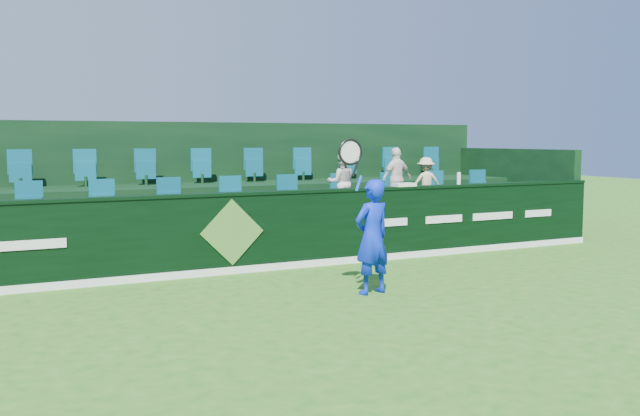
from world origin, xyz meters
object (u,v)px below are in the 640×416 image
spectator_right (426,182)px  drinks_bottle (459,178)px  spectator_left (341,183)px  tennis_player (372,236)px  spectator_middle (397,178)px  towel (404,185)px

spectator_right → drinks_bottle: bearing=103.8°
spectator_left → tennis_player: bearing=86.0°
spectator_middle → spectator_right: spectator_middle is taller
towel → tennis_player: bearing=-131.5°
spectator_middle → spectator_right: (0.72, 0.00, -0.10)m
spectator_right → towel: bearing=55.4°
spectator_right → spectator_left: bearing=14.5°
towel → drinks_bottle: 1.28m
tennis_player → towel: size_ratio=5.60×
spectator_middle → spectator_right: size_ratio=1.20×
spectator_middle → drinks_bottle: 1.33m
drinks_bottle → spectator_left: bearing=150.8°
spectator_middle → drinks_bottle: (0.71, -1.12, 0.04)m
tennis_player → spectator_middle: (2.72, 3.56, 0.58)m
towel → drinks_bottle: bearing=0.0°
tennis_player → drinks_bottle: tennis_player is taller
spectator_right → drinks_bottle: spectator_right is taller
spectator_left → drinks_bottle: bearing=168.8°
drinks_bottle → spectator_right: bearing=89.4°
spectator_middle → spectator_right: bearing=169.5°
towel → spectator_left: bearing=122.8°
spectator_left → towel: spectator_left is taller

